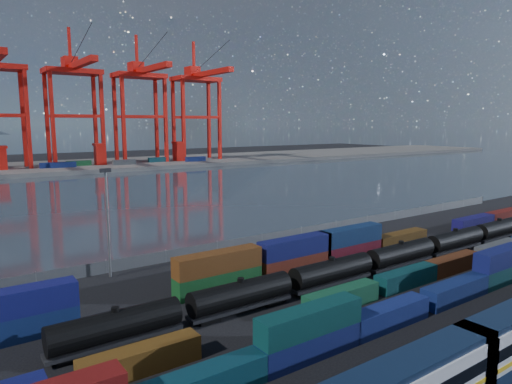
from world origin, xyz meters
TOP-DOWN VIEW (x-y plane):
  - ground at (0.00, 0.00)m, footprint 700.00×700.00m
  - harbor_water at (0.00, 105.00)m, footprint 700.00×700.00m
  - far_quay at (0.00, 210.00)m, footprint 700.00×70.00m
  - container_row_south at (1.10, -9.71)m, footprint 140.91×2.46m
  - container_row_mid at (12.51, -2.65)m, footprint 127.88×2.34m
  - container_row_north at (0.78, 11.29)m, footprint 141.59×2.64m
  - tanker_string at (9.99, 3.48)m, footprint 107.24×3.06m
  - waterfront_fence at (-0.00, 28.00)m, footprint 160.12×0.12m
  - yard_light_mast at (-30.00, 26.00)m, footprint 1.60×0.40m
  - gantry_cranes at (-7.50, 203.11)m, footprint 202.35×52.51m
  - quay_containers at (-11.00, 195.46)m, footprint 172.58×10.99m
  - straddle_carriers at (-2.50, 200.00)m, footprint 140.00×7.00m

SIDE VIEW (x-z plane):
  - ground at x=0.00m, z-range 0.00..0.00m
  - harbor_water at x=0.00m, z-range 0.01..0.01m
  - far_quay at x=0.00m, z-range 0.00..2.00m
  - waterfront_fence at x=0.00m, z-range -0.10..2.10m
  - container_row_mid at x=12.51m, z-range 0.00..2.49m
  - tanker_string at x=9.99m, z-range 0.01..4.38m
  - container_row_south at x=1.10m, z-range -0.38..4.85m
  - container_row_north at x=0.78m, z-range -0.54..5.09m
  - quay_containers at x=-11.00m, z-range 2.00..4.60m
  - straddle_carriers at x=-2.50m, z-range 2.27..13.37m
  - yard_light_mast at x=-30.00m, z-range 1.00..17.60m
  - gantry_cranes at x=-7.50m, z-range 8.03..79.15m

